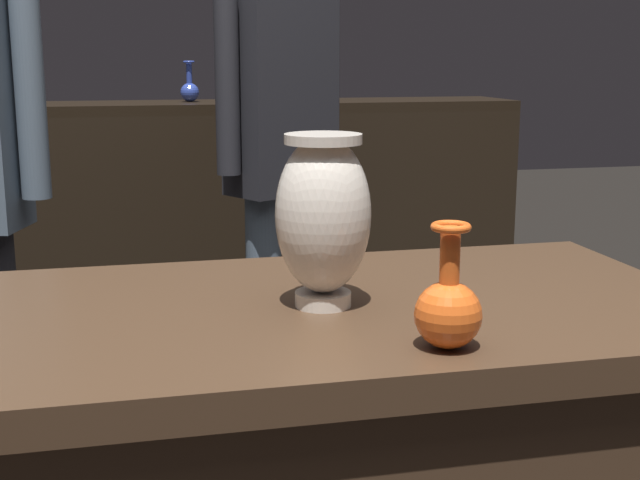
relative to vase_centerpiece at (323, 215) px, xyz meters
The scene contains 6 objects.
back_display_shelf 2.26m from the vase_centerpiece, 90.16° to the left, with size 2.60×0.40×0.99m.
vase_centerpiece is the anchor object (origin of this frame).
vase_tall_behind 0.26m from the vase_centerpiece, 63.12° to the right, with size 0.09×0.09×0.16m.
shelf_vase_right 2.28m from the vase_centerpiece, 76.95° to the left, with size 0.07×0.07×0.13m.
shelf_vase_center 2.23m from the vase_centerpiece, 90.16° to the left, with size 0.07×0.07×0.16m.
visitor_center_back 1.39m from the vase_centerpiece, 81.94° to the left, with size 0.42×0.32×1.53m.
Camera 1 is at (-0.28, -1.23, 1.17)m, focal length 48.59 mm.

